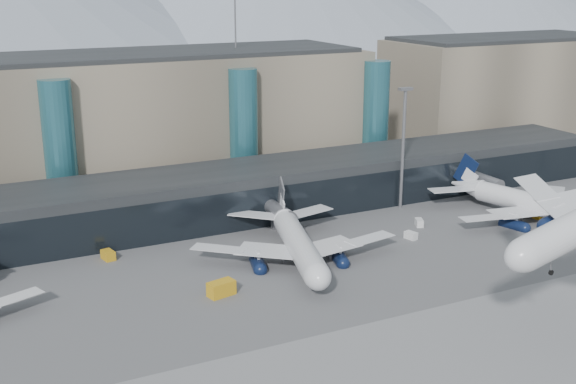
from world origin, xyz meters
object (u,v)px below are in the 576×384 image
object	(u,v)px
veh_b	(108,255)
veh_g	(411,235)
veh_d	(419,223)
veh_h	(221,288)
jet_parked_mid	(295,232)
veh_e	(542,214)
jet_parked_right	(519,195)
veh_c	(336,253)
lightmast_mid	(403,141)

from	to	relation	value
veh_b	veh_g	distance (m)	55.25
veh_d	veh_h	xyz separation A→B (m)	(-46.78, -13.25, 0.44)
jet_parked_mid	veh_g	size ratio (longest dim) A/B	16.18
veh_b	veh_e	bearing A→B (deg)	-112.35
jet_parked_right	veh_g	world-z (taller)	jet_parked_right
veh_b	veh_c	distance (m)	39.62
veh_e	veh_g	distance (m)	31.15
jet_parked_right	veh_b	bearing A→B (deg)	65.99
lightmast_mid	jet_parked_right	world-z (taller)	lightmast_mid
veh_e	veh_h	bearing A→B (deg)	-176.89
veh_e	veh_c	bearing A→B (deg)	178.70
veh_g	veh_c	bearing A→B (deg)	-97.86
jet_parked_right	veh_h	world-z (taller)	jet_parked_right
jet_parked_right	veh_d	size ratio (longest dim) A/B	15.32
jet_parked_right	veh_c	size ratio (longest dim) A/B	12.07
veh_h	lightmast_mid	bearing A→B (deg)	13.65
jet_parked_mid	veh_c	size ratio (longest dim) A/B	12.18
veh_c	veh_e	bearing A→B (deg)	10.31
lightmast_mid	veh_e	distance (m)	31.68
veh_e	veh_g	bearing A→B (deg)	175.07
veh_b	veh_e	world-z (taller)	veh_e
veh_b	veh_h	bearing A→B (deg)	-162.79
lightmast_mid	jet_parked_mid	world-z (taller)	lightmast_mid
veh_c	veh_d	size ratio (longest dim) A/B	1.27
veh_c	veh_h	world-z (taller)	veh_h
veh_c	lightmast_mid	bearing A→B (deg)	45.42
lightmast_mid	jet_parked_right	xyz separation A→B (m)	(18.18, -15.52, -9.81)
veh_d	veh_b	bearing A→B (deg)	104.85
lightmast_mid	jet_parked_mid	bearing A→B (deg)	-154.82
veh_b	veh_d	xyz separation A→B (m)	(59.06, -9.33, -0.09)
veh_b	veh_h	world-z (taller)	veh_h
veh_g	veh_e	bearing A→B (deg)	72.05
lightmast_mid	veh_h	bearing A→B (deg)	-153.67
jet_parked_mid	veh_c	distance (m)	8.11
veh_b	veh_c	xyz separation A→B (m)	(35.87, -16.82, 0.08)
veh_d	veh_h	distance (m)	48.62
jet_parked_mid	veh_c	world-z (taller)	jet_parked_mid
veh_h	veh_g	bearing A→B (deg)	-1.81
jet_parked_right	jet_parked_mid	bearing A→B (deg)	75.22
lightmast_mid	jet_parked_mid	size ratio (longest dim) A/B	0.67
veh_e	jet_parked_right	bearing A→B (deg)	135.05
veh_b	jet_parked_right	bearing A→B (deg)	-110.57
lightmast_mid	veh_h	size ratio (longest dim) A/B	6.14
lightmast_mid	jet_parked_mid	distance (m)	37.73
veh_g	jet_parked_mid	bearing A→B (deg)	-108.61
jet_parked_right	veh_g	size ratio (longest dim) A/B	16.03
veh_c	veh_e	world-z (taller)	veh_e
veh_d	veh_e	size ratio (longest dim) A/B	0.74
lightmast_mid	veh_h	distance (m)	57.79
jet_parked_mid	veh_e	world-z (taller)	jet_parked_mid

